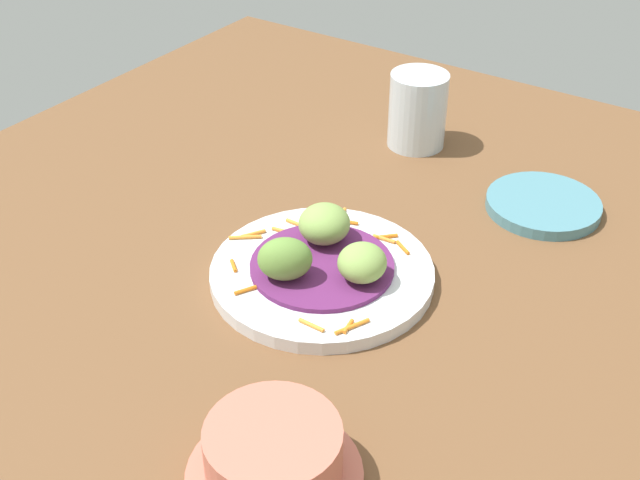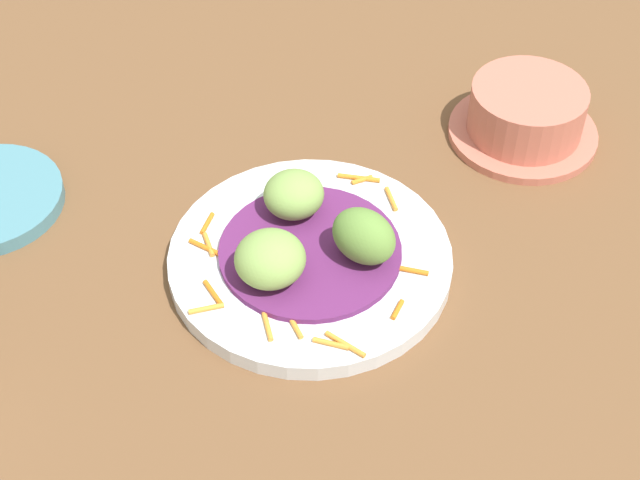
{
  "view_description": "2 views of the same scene",
  "coord_description": "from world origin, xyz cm",
  "px_view_note": "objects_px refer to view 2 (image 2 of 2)",
  "views": [
    {
      "loc": [
        -37.07,
        58.69,
        53.47
      ],
      "look_at": [
        0.88,
        2.03,
        6.06
      ],
      "focal_mm": 45.88,
      "sensor_mm": 36.0,
      "label": 1
    },
    {
      "loc": [
        51.24,
        -9.4,
        59.43
      ],
      "look_at": [
        0.69,
        3.61,
        5.54
      ],
      "focal_mm": 53.56,
      "sensor_mm": 36.0,
      "label": 2
    }
  ],
  "objects_px": {
    "guac_scoop_right": "(364,236)",
    "main_plate": "(310,258)",
    "guac_scoop_left": "(294,194)",
    "guac_scoop_center": "(270,259)",
    "terracotta_bowl": "(526,115)"
  },
  "relations": [
    {
      "from": "main_plate",
      "to": "guac_scoop_center",
      "type": "distance_m",
      "value": 0.05
    },
    {
      "from": "main_plate",
      "to": "guac_scoop_right",
      "type": "distance_m",
      "value": 0.06
    },
    {
      "from": "guac_scoop_left",
      "to": "guac_scoop_right",
      "type": "xyz_separation_m",
      "value": [
        0.06,
        0.04,
        0.0
      ]
    },
    {
      "from": "guac_scoop_right",
      "to": "guac_scoop_left",
      "type": "bearing_deg",
      "value": -147.12
    },
    {
      "from": "guac_scoop_center",
      "to": "terracotta_bowl",
      "type": "bearing_deg",
      "value": 116.2
    },
    {
      "from": "guac_scoop_left",
      "to": "guac_scoop_center",
      "type": "relative_size",
      "value": 0.91
    },
    {
      "from": "guac_scoop_center",
      "to": "terracotta_bowl",
      "type": "height_order",
      "value": "guac_scoop_center"
    },
    {
      "from": "guac_scoop_center",
      "to": "terracotta_bowl",
      "type": "distance_m",
      "value": 0.3
    },
    {
      "from": "main_plate",
      "to": "terracotta_bowl",
      "type": "distance_m",
      "value": 0.26
    },
    {
      "from": "guac_scoop_right",
      "to": "main_plate",
      "type": "bearing_deg",
      "value": -117.12
    },
    {
      "from": "guac_scoop_center",
      "to": "terracotta_bowl",
      "type": "relative_size",
      "value": 0.4
    },
    {
      "from": "guac_scoop_center",
      "to": "terracotta_bowl",
      "type": "xyz_separation_m",
      "value": [
        -0.13,
        0.27,
        -0.02
      ]
    },
    {
      "from": "main_plate",
      "to": "terracotta_bowl",
      "type": "relative_size",
      "value": 1.66
    },
    {
      "from": "guac_scoop_left",
      "to": "guac_scoop_center",
      "type": "xyz_separation_m",
      "value": [
        0.07,
        -0.03,
        0.0
      ]
    },
    {
      "from": "main_plate",
      "to": "guac_scoop_left",
      "type": "distance_m",
      "value": 0.05
    }
  ]
}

